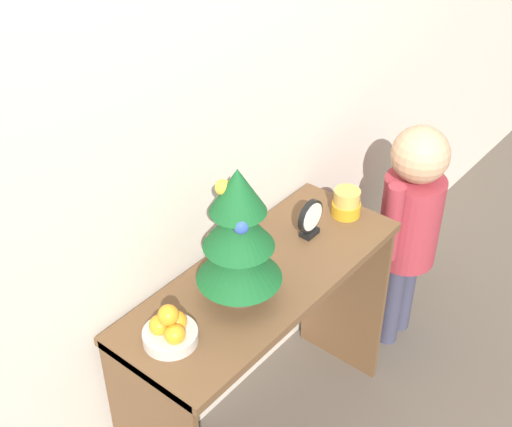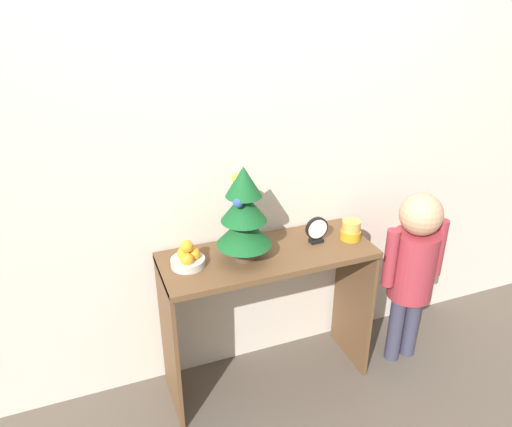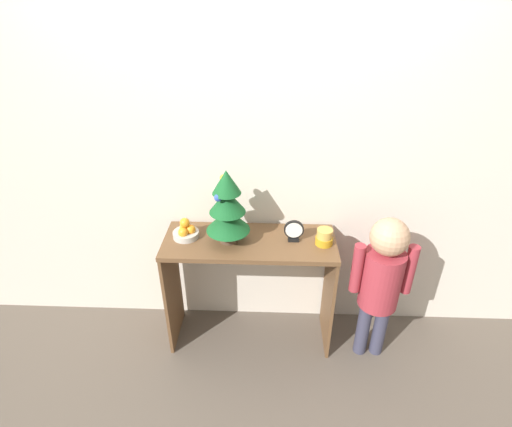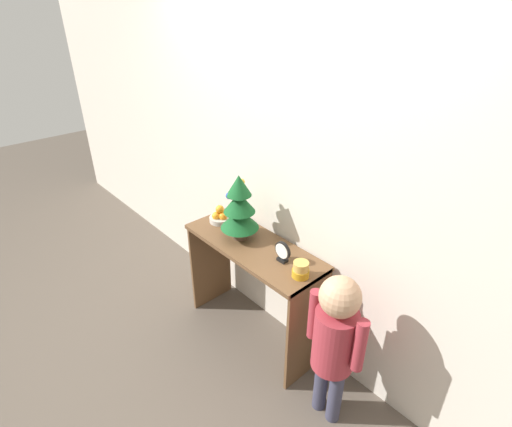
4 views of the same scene
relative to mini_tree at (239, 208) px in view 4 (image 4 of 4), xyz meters
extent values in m
plane|color=brown|center=(0.13, -0.19, -1.04)|extent=(12.00, 12.00, 0.00)
cube|color=beige|center=(0.13, 0.26, 0.21)|extent=(7.00, 0.05, 2.50)
cube|color=brown|center=(0.13, 0.01, -0.25)|extent=(1.06, 0.41, 0.03)
cube|color=brown|center=(-0.39, 0.01, -0.64)|extent=(0.02, 0.38, 0.81)
cube|color=brown|center=(0.65, 0.01, -0.64)|extent=(0.02, 0.38, 0.81)
cylinder|color=#4C3828|center=(0.00, 0.00, -0.21)|extent=(0.11, 0.11, 0.05)
cylinder|color=brown|center=(0.00, 0.00, -0.16)|extent=(0.02, 0.02, 0.04)
cone|color=#145123|center=(0.00, 0.00, -0.08)|extent=(0.26, 0.26, 0.14)
cone|color=#145123|center=(0.00, 0.00, 0.04)|extent=(0.21, 0.21, 0.14)
cone|color=#145123|center=(0.00, 0.00, 0.16)|extent=(0.17, 0.17, 0.14)
sphere|color=#2D4CA8|center=(-0.04, -0.05, 0.09)|extent=(0.05, 0.05, 0.05)
sphere|color=red|center=(-0.02, 0.08, -0.04)|extent=(0.05, 0.05, 0.05)
sphere|color=gold|center=(-0.02, 0.04, 0.17)|extent=(0.05, 0.05, 0.05)
cylinder|color=#B7B2A8|center=(-0.27, 0.03, -0.22)|extent=(0.16, 0.16, 0.04)
sphere|color=orange|center=(-0.24, 0.04, -0.18)|extent=(0.06, 0.06, 0.06)
sphere|color=orange|center=(-0.28, 0.06, -0.18)|extent=(0.06, 0.06, 0.06)
sphere|color=orange|center=(-0.28, 0.00, -0.18)|extent=(0.06, 0.06, 0.06)
sphere|color=orange|center=(-0.27, 0.03, -0.13)|extent=(0.06, 0.06, 0.06)
cylinder|color=#B78419|center=(0.58, -0.01, -0.21)|extent=(0.10, 0.10, 0.05)
cylinder|color=gold|center=(0.58, -0.01, -0.16)|extent=(0.09, 0.09, 0.05)
cube|color=black|center=(0.39, 0.02, -0.22)|extent=(0.07, 0.04, 0.02)
cylinder|color=black|center=(0.39, 0.02, -0.15)|extent=(0.12, 0.02, 0.12)
cylinder|color=white|center=(0.39, 0.01, -0.15)|extent=(0.10, 0.00, 0.10)
cylinder|color=#38384C|center=(0.87, -0.10, -0.83)|extent=(0.08, 0.08, 0.43)
cylinder|color=#38384C|center=(0.98, -0.10, -0.83)|extent=(0.08, 0.08, 0.43)
cylinder|color=#992D38|center=(0.93, -0.10, -0.42)|extent=(0.24, 0.24, 0.39)
sphere|color=tan|center=(0.93, -0.10, -0.11)|extent=(0.22, 0.22, 0.22)
cylinder|color=#992D38|center=(0.77, -0.10, -0.34)|extent=(0.07, 0.07, 0.33)
cylinder|color=#992D38|center=(1.08, -0.10, -0.34)|extent=(0.07, 0.07, 0.33)
camera|label=1|loc=(-1.23, -1.08, 1.27)|focal=50.00mm
camera|label=2|loc=(-0.69, -1.94, 1.00)|focal=35.00mm
camera|label=3|loc=(0.25, -2.01, 1.13)|focal=28.00mm
camera|label=4|loc=(1.82, -1.48, 1.25)|focal=28.00mm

